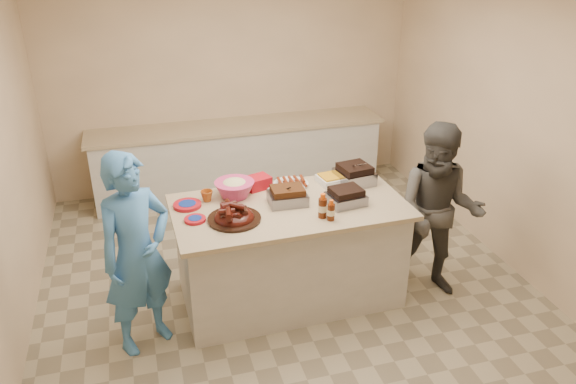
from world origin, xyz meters
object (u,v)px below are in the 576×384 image
object	(u,v)px
bbq_bottle_b	(331,220)
guest_gray	(428,288)
rib_platter	(234,220)
bbq_bottle_a	(322,217)
plastic_cup	(207,201)
coleslaw_bowl	(235,196)
island	(289,296)
mustard_bottle	(274,200)
guest_blue	(149,340)
roasting_pan	(354,183)

from	to	relation	value
bbq_bottle_b	guest_gray	xyz separation A→B (m)	(1.05, 0.10, -0.94)
rib_platter	guest_gray	size ratio (longest dim) A/B	0.27
bbq_bottle_a	plastic_cup	distance (m)	1.02
bbq_bottle_a	guest_gray	distance (m)	1.45
coleslaw_bowl	bbq_bottle_b	distance (m)	0.92
bbq_bottle_b	guest_gray	distance (m)	1.41
bbq_bottle_a	guest_gray	world-z (taller)	bbq_bottle_a
island	mustard_bottle	world-z (taller)	mustard_bottle
bbq_bottle_a	island	bearing A→B (deg)	124.61
coleslaw_bowl	guest_gray	world-z (taller)	coleslaw_bowl
bbq_bottle_b	mustard_bottle	xyz separation A→B (m)	(-0.35, 0.47, -0.00)
bbq_bottle_a	guest_blue	world-z (taller)	bbq_bottle_a
coleslaw_bowl	guest_blue	bearing A→B (deg)	-147.24
mustard_bottle	guest_blue	distance (m)	1.56
island	guest_gray	world-z (taller)	island
mustard_bottle	bbq_bottle_b	bearing A→B (deg)	-53.03
coleslaw_bowl	plastic_cup	bearing A→B (deg)	-174.64
roasting_pan	mustard_bottle	xyz separation A→B (m)	(-0.81, -0.15, 0.00)
plastic_cup	guest_blue	distance (m)	1.25
roasting_pan	guest_blue	bearing A→B (deg)	-173.54
roasting_pan	island	bearing A→B (deg)	-167.68
bbq_bottle_a	plastic_cup	xyz separation A→B (m)	(-0.86, 0.55, 0.00)
guest_blue	bbq_bottle_b	bearing A→B (deg)	-32.26
bbq_bottle_b	roasting_pan	bearing A→B (deg)	53.77
island	roasting_pan	xyz separation A→B (m)	(0.70, 0.27, 0.94)
bbq_bottle_a	bbq_bottle_b	size ratio (longest dim) A/B	1.18
rib_platter	plastic_cup	xyz separation A→B (m)	(-0.16, 0.40, -0.00)
rib_platter	coleslaw_bowl	size ratio (longest dim) A/B	1.25
rib_platter	bbq_bottle_a	size ratio (longest dim) A/B	2.07
guest_blue	plastic_cup	bearing A→B (deg)	11.38
bbq_bottle_b	plastic_cup	size ratio (longest dim) A/B	1.69
bbq_bottle_a	mustard_bottle	bearing A→B (deg)	126.78
coleslaw_bowl	plastic_cup	size ratio (longest dim) A/B	3.31
roasting_pan	bbq_bottle_a	bearing A→B (deg)	-140.95
roasting_pan	plastic_cup	xyz separation A→B (m)	(-1.36, 0.00, 0.00)
bbq_bottle_b	guest_blue	xyz separation A→B (m)	(-1.54, 0.08, -0.94)
island	bbq_bottle_a	xyz separation A→B (m)	(0.20, -0.28, 0.94)
rib_platter	bbq_bottle_b	world-z (taller)	bbq_bottle_b
rib_platter	bbq_bottle_a	world-z (taller)	bbq_bottle_a
island	bbq_bottle_b	world-z (taller)	bbq_bottle_b
roasting_pan	coleslaw_bowl	xyz separation A→B (m)	(-1.11, 0.02, 0.00)
coleslaw_bowl	bbq_bottle_a	size ratio (longest dim) A/B	1.66
plastic_cup	bbq_bottle_b	bearing A→B (deg)	-34.10
rib_platter	bbq_bottle_b	size ratio (longest dim) A/B	2.45
rib_platter	bbq_bottle_a	xyz separation A→B (m)	(0.70, -0.15, -0.00)
roasting_pan	guest_gray	distance (m)	1.23
plastic_cup	mustard_bottle	bearing A→B (deg)	-14.71
island	plastic_cup	size ratio (longest dim) A/B	18.79
plastic_cup	guest_blue	bearing A→B (deg)	-139.25
mustard_bottle	guest_gray	world-z (taller)	mustard_bottle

